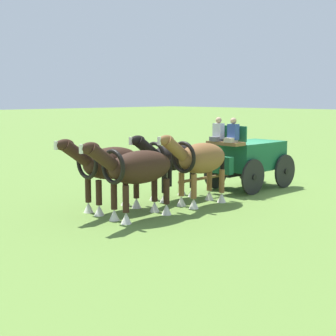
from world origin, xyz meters
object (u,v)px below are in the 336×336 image
(show_wagon, at_px, (248,157))
(draft_horse_lead_off, at_px, (109,165))
(draft_horse_rear_near, at_px, (199,160))
(draft_horse_rear_off, at_px, (170,159))
(draft_horse_lead_near, at_px, (137,169))

(show_wagon, bearing_deg, draft_horse_lead_off, -7.78)
(draft_horse_rear_near, distance_m, draft_horse_lead_off, 2.91)
(draft_horse_rear_near, relative_size, draft_horse_rear_off, 1.00)
(show_wagon, height_order, draft_horse_rear_off, show_wagon)
(draft_horse_lead_near, bearing_deg, draft_horse_rear_near, 178.38)
(draft_horse_lead_near, bearing_deg, show_wagon, -175.47)
(show_wagon, distance_m, draft_horse_rear_off, 3.50)
(show_wagon, relative_size, draft_horse_lead_near, 1.70)
(show_wagon, relative_size, draft_horse_lead_off, 1.78)
(show_wagon, xyz_separation_m, draft_horse_rear_off, (3.42, -0.75, 0.15))
(draft_horse_rear_near, bearing_deg, draft_horse_rear_off, -91.18)
(draft_horse_rear_near, height_order, draft_horse_lead_off, draft_horse_rear_near)
(draft_horse_lead_off, bearing_deg, draft_horse_rear_off, 178.38)
(show_wagon, xyz_separation_m, draft_horse_lead_near, (6.05, 0.48, 0.20))
(draft_horse_rear_near, relative_size, draft_horse_lead_off, 0.96)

